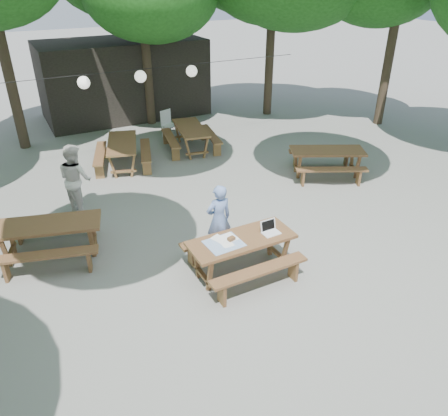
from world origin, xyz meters
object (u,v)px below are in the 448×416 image
object	(u,v)px
picnic_table_nw	(51,239)
plastic_chair	(170,129)
main_picnic_table	(241,255)
woman	(219,219)
second_person	(76,179)

from	to	relation	value
picnic_table_nw	plastic_chair	bearing A→B (deg)	65.33
plastic_chair	main_picnic_table	bearing A→B (deg)	-122.86
picnic_table_nw	woman	xyz separation A→B (m)	(3.05, -1.41, 0.36)
picnic_table_nw	main_picnic_table	bearing A→B (deg)	-20.09
second_person	plastic_chair	world-z (taller)	second_person
second_person	plastic_chair	size ratio (longest dim) A/B	1.86
woman	plastic_chair	bearing A→B (deg)	-104.39
main_picnic_table	second_person	bearing A→B (deg)	119.77
main_picnic_table	plastic_chair	world-z (taller)	plastic_chair
picnic_table_nw	woman	bearing A→B (deg)	-9.08
woman	second_person	xyz separation A→B (m)	(-2.17, 3.06, 0.09)
woman	second_person	size ratio (longest dim) A/B	0.89
main_picnic_table	plastic_chair	xyz separation A→B (m)	(1.62, 7.78, -0.13)
woman	main_picnic_table	bearing A→B (deg)	92.48
main_picnic_table	plastic_chair	distance (m)	7.95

